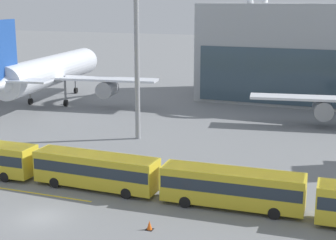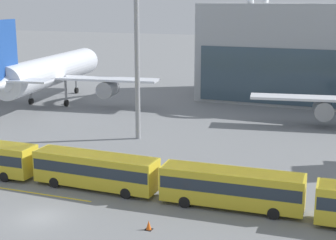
# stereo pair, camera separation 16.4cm
# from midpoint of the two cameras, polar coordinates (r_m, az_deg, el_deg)

# --- Properties ---
(ground_plane) EXTENTS (440.00, 440.00, 0.00)m
(ground_plane) POSITION_cam_midpoint_polar(r_m,az_deg,el_deg) (43.82, -13.97, -10.44)
(ground_plane) COLOR slate
(airliner_at_gate_near) EXTENTS (37.85, 35.58, 14.62)m
(airliner_at_gate_near) POSITION_cam_midpoint_polar(r_m,az_deg,el_deg) (88.62, -13.13, 5.23)
(airliner_at_gate_near) COLOR silver
(airliner_at_gate_near) RESTS_ON ground_plane
(shuttle_bus_2) EXTENTS (12.09, 2.79, 3.33)m
(shuttle_bus_2) POSITION_cam_midpoint_polar(r_m,az_deg,el_deg) (48.50, -8.11, -5.37)
(shuttle_bus_2) COLOR gold
(shuttle_bus_2) RESTS_ON ground_plane
(shuttle_bus_3) EXTENTS (12.22, 3.37, 3.33)m
(shuttle_bus_3) POSITION_cam_midpoint_polar(r_m,az_deg,el_deg) (44.05, 7.00, -7.27)
(shuttle_bus_3) COLOR gold
(shuttle_bus_3) RESTS_ON ground_plane
(lane_stripe_3) EXTENTS (10.82, 0.51, 0.01)m
(lane_stripe_3) POSITION_cam_midpoint_polar(r_m,az_deg,el_deg) (48.88, -14.20, -7.93)
(lane_stripe_3) COLOR yellow
(lane_stripe_3) RESTS_ON ground_plane
(traffic_cone_0) EXTENTS (0.56, 0.56, 0.75)m
(traffic_cone_0) POSITION_cam_midpoint_polar(r_m,az_deg,el_deg) (40.38, -2.19, -11.57)
(traffic_cone_0) COLOR black
(traffic_cone_0) RESTS_ON ground_plane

